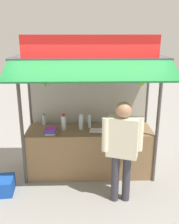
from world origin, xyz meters
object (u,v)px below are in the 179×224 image
(water_bottle_back_left, at_px, (128,123))
(magazine_stack_center, at_px, (50,131))
(water_bottle_mid_right, at_px, (64,122))
(magazine_stack_back_right, at_px, (96,131))
(water_bottle_right, at_px, (89,122))
(banana_bunch_rightmost, at_px, (125,77))
(banana_bunch_inner_right, at_px, (46,81))
(banana_bunch_leftmost, at_px, (142,81))
(vendor_person, at_px, (122,144))
(water_bottle_left, at_px, (44,120))
(banana_bunch_inner_left, at_px, (70,79))
(water_bottle_far_right, at_px, (81,122))
(plastic_crate, at_px, (2,186))

(water_bottle_back_left, height_order, magazine_stack_center, water_bottle_back_left)
(water_bottle_mid_right, distance_m, magazine_stack_back_right, 0.64)
(water_bottle_right, xyz_separation_m, banana_bunch_rightmost, (0.55, -0.59, 0.97))
(banana_bunch_inner_right, xyz_separation_m, banana_bunch_leftmost, (1.54, 0.00, -0.01))
(banana_bunch_rightmost, relative_size, vendor_person, 0.15)
(water_bottle_left, distance_m, magazine_stack_center, 0.50)
(vendor_person, bearing_deg, water_bottle_back_left, 94.48)
(water_bottle_mid_right, distance_m, banana_bunch_inner_left, 1.03)
(banana_bunch_inner_right, distance_m, banana_bunch_rightmost, 1.26)
(water_bottle_left, bearing_deg, banana_bunch_inner_left, -52.39)
(magazine_stack_center, relative_size, banana_bunch_inner_left, 0.90)
(water_bottle_left, distance_m, banana_bunch_rightmost, 1.91)
(water_bottle_far_right, distance_m, banana_bunch_inner_left, 1.04)
(water_bottle_back_left, height_order, water_bottle_left, water_bottle_back_left)
(plastic_crate, bearing_deg, banana_bunch_leftmost, 4.55)
(water_bottle_back_left, height_order, water_bottle_right, water_bottle_back_left)
(vendor_person, bearing_deg, magazine_stack_center, 168.10)
(water_bottle_far_right, xyz_separation_m, water_bottle_right, (0.16, 0.10, -0.02))
(water_bottle_back_left, relative_size, vendor_person, 0.16)
(water_bottle_back_left, distance_m, magazine_stack_center, 1.46)
(water_bottle_far_right, bearing_deg, vendor_person, -54.93)
(water_bottle_right, xyz_separation_m, plastic_crate, (-1.54, -0.78, -0.88))
(magazine_stack_center, xyz_separation_m, plastic_crate, (-0.82, -0.48, -0.82))
(water_bottle_right, distance_m, banana_bunch_rightmost, 1.26)
(water_bottle_mid_right, xyz_separation_m, plastic_crate, (-1.05, -0.66, -0.92))
(water_bottle_far_right, xyz_separation_m, vendor_person, (0.65, -0.92, -0.03))
(water_bottle_far_right, relative_size, plastic_crate, 0.76)
(water_bottle_back_left, bearing_deg, water_bottle_mid_right, -179.31)
(water_bottle_far_right, bearing_deg, magazine_stack_center, -160.98)
(water_bottle_right, relative_size, water_bottle_mid_right, 0.79)
(water_bottle_right, bearing_deg, plastic_crate, -153.20)
(water_bottle_right, bearing_deg, banana_bunch_leftmost, -35.04)
(magazine_stack_center, relative_size, banana_bunch_leftmost, 0.81)
(banana_bunch_inner_left, bearing_deg, water_bottle_mid_right, 109.77)
(water_bottle_mid_right, relative_size, banana_bunch_rightmost, 1.27)
(water_bottle_mid_right, height_order, vendor_person, vendor_person)
(water_bottle_far_right, bearing_deg, banana_bunch_leftmost, -25.90)
(magazine_stack_back_right, relative_size, banana_bunch_inner_right, 0.83)
(water_bottle_far_right, distance_m, magazine_stack_center, 0.60)
(magazine_stack_center, height_order, banana_bunch_inner_right, banana_bunch_inner_right)
(water_bottle_far_right, height_order, banana_bunch_rightmost, banana_bunch_rightmost)
(magazine_stack_back_right, height_order, plastic_crate, magazine_stack_back_right)
(magazine_stack_center, distance_m, banana_bunch_leftmost, 1.86)
(water_bottle_far_right, height_order, magazine_stack_back_right, water_bottle_far_right)
(water_bottle_left, height_order, banana_bunch_rightmost, banana_bunch_rightmost)
(water_bottle_back_left, distance_m, magazine_stack_back_right, 0.63)
(plastic_crate, bearing_deg, vendor_person, -7.02)
(water_bottle_back_left, height_order, water_bottle_far_right, water_bottle_far_right)
(water_bottle_far_right, bearing_deg, water_bottle_right, 32.61)
(water_bottle_mid_right, xyz_separation_m, vendor_person, (0.97, -0.91, -0.03))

